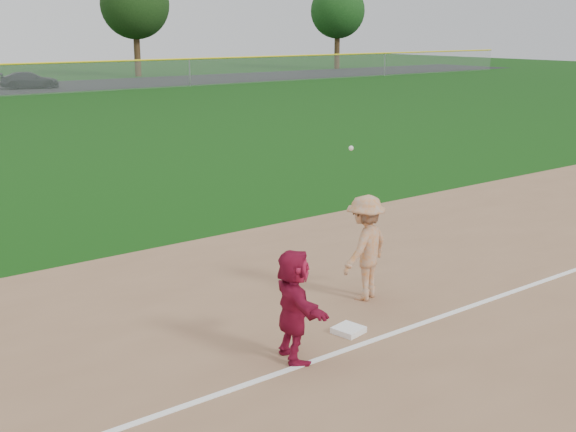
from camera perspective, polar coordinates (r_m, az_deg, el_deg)
ground at (r=10.98m, az=4.77°, el=-8.18°), size 160.00×160.00×0.00m
foul_line at (r=10.44m, az=7.74°, el=-9.37°), size 60.00×0.10×0.01m
first_base at (r=10.48m, az=4.80°, el=-8.96°), size 0.44×0.44×0.09m
base_runner at (r=9.40m, az=0.47°, el=-7.06°), size 0.84×1.47×1.51m
car_right at (r=55.38m, az=-19.76°, el=10.07°), size 4.31×2.50×1.17m
first_base_play at (r=11.52m, az=6.12°, el=-2.50°), size 1.24×0.93×2.55m
tree_3 at (r=66.85m, az=-12.02°, el=16.04°), size 6.00×6.00×9.19m
tree_4 at (r=77.64m, az=3.94°, el=15.85°), size 5.60×5.60×8.67m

